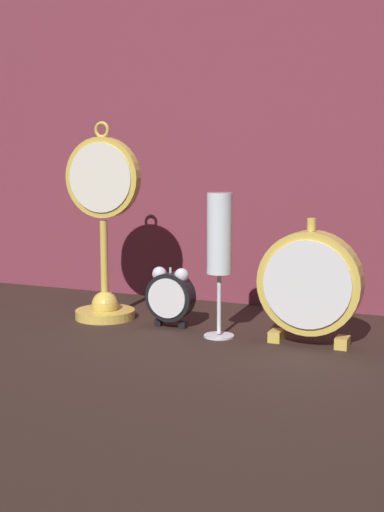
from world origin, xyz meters
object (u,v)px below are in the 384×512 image
mantel_clock_silver (310,284)px  champagne_flute (219,243)px  alarm_clock_twin_bell (170,294)px  pocket_watch_on_stand (104,234)px

mantel_clock_silver → champagne_flute: bearing=-176.5°
mantel_clock_silver → champagne_flute: 0.16m
alarm_clock_twin_bell → champagne_flute: (0.10, -0.03, 0.10)m
pocket_watch_on_stand → mantel_clock_silver: size_ratio=1.77×
mantel_clock_silver → champagne_flute: (-0.15, -0.01, 0.06)m
alarm_clock_twin_bell → mantel_clock_silver: mantel_clock_silver is taller
mantel_clock_silver → champagne_flute: size_ratio=0.85×
champagne_flute → mantel_clock_silver: bearing=3.5°
alarm_clock_twin_bell → mantel_clock_silver: 0.26m
alarm_clock_twin_bell → champagne_flute: 0.15m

